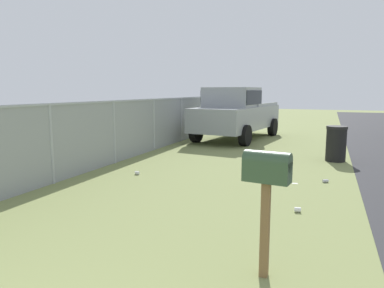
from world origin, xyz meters
The scene contains 8 objects.
mailbox centered at (3.54, -0.96, 1.08)m, with size 0.26×0.50×1.35m.
pickup_truck centered at (14.05, 2.02, 1.11)m, with size 5.44×2.79×2.09m.
trash_bin centered at (10.57, -1.75, 0.50)m, with size 0.56×0.56×0.99m.
fence_section centered at (8.09, 3.88, 0.92)m, with size 14.09×0.07×1.70m.
litter_can_near_hydrant centered at (7.94, -1.53, 0.03)m, with size 0.07×0.07×0.12m, color silver.
litter_wrapper_far_scatter centered at (7.61, -0.92, 0.00)m, with size 0.12×0.08×0.01m, color silver.
litter_cup_by_mailbox centered at (7.12, 2.63, 0.04)m, with size 0.08×0.08×0.10m, color white.
litter_cup_midfield_b centered at (5.76, -1.13, 0.04)m, with size 0.08×0.08×0.10m, color white.
Camera 1 is at (-0.04, -1.53, 1.95)m, focal length 33.23 mm.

